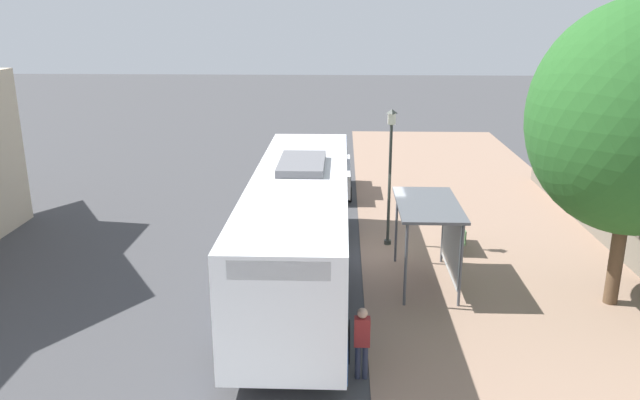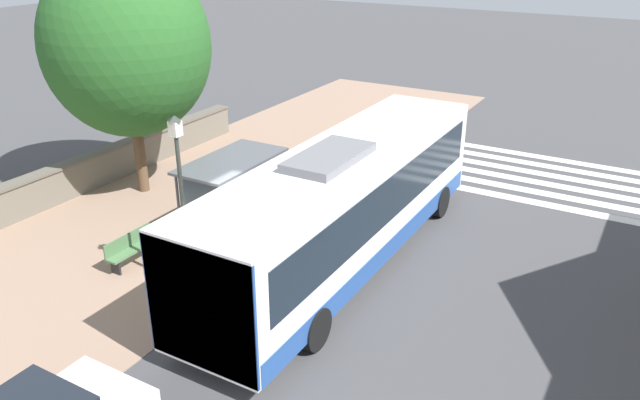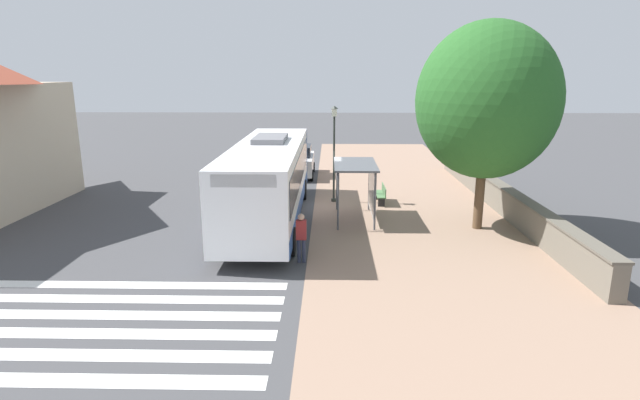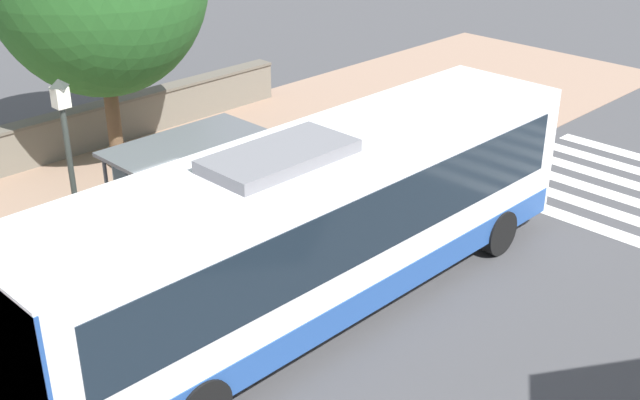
% 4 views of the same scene
% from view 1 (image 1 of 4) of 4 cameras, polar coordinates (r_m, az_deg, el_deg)
% --- Properties ---
extents(ground_plane, '(120.00, 120.00, 0.00)m').
position_cam_1_polar(ground_plane, '(20.39, 3.77, -5.22)').
color(ground_plane, '#424244').
rests_on(ground_plane, ground).
extents(sidewalk_plaza, '(9.00, 44.00, 0.02)m').
position_cam_1_polar(sidewalk_plaza, '(21.01, 16.18, -5.17)').
color(sidewalk_plaza, '#937560').
rests_on(sidewalk_plaza, ground).
extents(stone_wall, '(0.60, 20.00, 1.23)m').
position_cam_1_polar(stone_wall, '(22.15, 26.54, -3.50)').
color(stone_wall, '#6B6356').
rests_on(stone_wall, ground).
extents(bus, '(2.78, 12.06, 3.50)m').
position_cam_1_polar(bus, '(17.83, -1.80, -2.26)').
color(bus, white).
rests_on(bus, ground).
extents(bus_shelter, '(1.76, 3.39, 2.45)m').
position_cam_1_polar(bus_shelter, '(18.08, 10.30, -1.49)').
color(bus_shelter, '#515459').
rests_on(bus_shelter, ground).
extents(pedestrian, '(0.34, 0.22, 1.68)m').
position_cam_1_polar(pedestrian, '(13.65, 3.86, -12.45)').
color(pedestrian, '#2D3347').
rests_on(pedestrian, ground).
extents(bench, '(0.40, 1.68, 0.88)m').
position_cam_1_polar(bench, '(21.40, 12.43, -3.14)').
color(bench, '#4C7247').
rests_on(bench, ground).
extents(street_lamp_near, '(0.28, 0.28, 4.65)m').
position_cam_1_polar(street_lamp_near, '(20.70, 6.42, 3.04)').
color(street_lamp_near, '#2D332D').
rests_on(street_lamp_near, ground).
extents(shade_tree, '(5.42, 5.42, 8.07)m').
position_cam_1_polar(shade_tree, '(17.62, 27.00, 6.65)').
color(shade_tree, brown).
rests_on(shade_tree, ground).
extents(parked_car_behind_bus, '(1.99, 4.10, 1.87)m').
position_cam_1_polar(parked_car_behind_bus, '(27.24, 0.81, 2.56)').
color(parked_car_behind_bus, silver).
rests_on(parked_car_behind_bus, ground).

